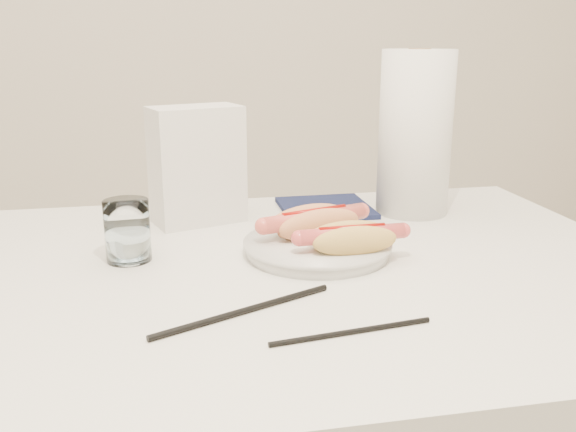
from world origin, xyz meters
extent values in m
cube|color=white|center=(0.00, 0.00, 0.73)|extent=(1.20, 0.80, 0.04)
cylinder|color=silver|center=(0.54, 0.34, 0.35)|extent=(0.04, 0.04, 0.71)
cylinder|color=silver|center=(0.10, 0.04, 0.76)|extent=(0.27, 0.27, 0.02)
ellipsoid|color=#ED965F|center=(0.10, 0.05, 0.79)|extent=(0.15, 0.08, 0.05)
ellipsoid|color=#ED965F|center=(0.09, 0.08, 0.79)|extent=(0.15, 0.08, 0.05)
ellipsoid|color=#ED965F|center=(0.10, 0.07, 0.78)|extent=(0.14, 0.09, 0.03)
cylinder|color=#E35C50|center=(0.10, 0.07, 0.80)|extent=(0.18, 0.08, 0.03)
cylinder|color=#990A05|center=(0.10, 0.07, 0.81)|extent=(0.11, 0.04, 0.01)
ellipsoid|color=#E6B659|center=(0.14, -0.03, 0.79)|extent=(0.13, 0.04, 0.04)
ellipsoid|color=#E6B659|center=(0.14, 0.00, 0.79)|extent=(0.13, 0.04, 0.04)
ellipsoid|color=#E6B659|center=(0.14, -0.01, 0.78)|extent=(0.12, 0.05, 0.02)
cylinder|color=#E2504F|center=(0.14, -0.01, 0.80)|extent=(0.16, 0.03, 0.02)
cylinder|color=#990A05|center=(0.14, -0.01, 0.81)|extent=(0.10, 0.01, 0.01)
cylinder|color=white|center=(-0.19, 0.07, 0.80)|extent=(0.07, 0.07, 0.09)
cylinder|color=black|center=(-0.04, -0.16, 0.75)|extent=(0.23, 0.11, 0.01)
cylinder|color=black|center=(0.07, -0.23, 0.75)|extent=(0.20, 0.03, 0.01)
cube|color=silver|center=(-0.07, 0.25, 0.85)|extent=(0.18, 0.13, 0.21)
cube|color=#13193C|center=(0.17, 0.28, 0.75)|extent=(0.17, 0.17, 0.01)
cylinder|color=white|center=(0.33, 0.24, 0.90)|extent=(0.18, 0.18, 0.30)
camera|label=1|loc=(-0.12, -0.85, 1.08)|focal=39.04mm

